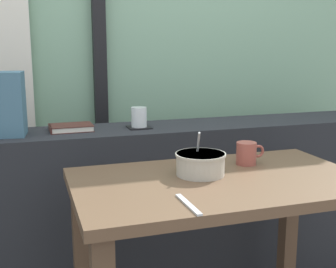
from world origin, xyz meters
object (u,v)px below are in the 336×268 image
coaster_square (139,127)px  juice_glass (139,118)px  fork_utensil (188,204)px  soup_bowl (200,164)px  ceramic_mug (247,153)px  breakfast_table (219,215)px  closed_book (71,128)px

coaster_square → juice_glass: size_ratio=1.13×
juice_glass → fork_utensil: juice_glass is taller
juice_glass → soup_bowl: (0.09, -0.51, -0.09)m
coaster_square → ceramic_mug: same height
ceramic_mug → fork_utensil: bearing=-136.8°
juice_glass → fork_utensil: 0.79m
juice_glass → breakfast_table: bearing=-76.7°
breakfast_table → juice_glass: bearing=103.3°
coaster_square → soup_bowl: bearing=-80.4°
breakfast_table → fork_utensil: 0.31m
breakfast_table → juice_glass: (-0.14, 0.57, 0.26)m
fork_utensil → juice_glass: bearing=84.9°
breakfast_table → closed_book: size_ratio=5.36×
coaster_square → soup_bowl: soup_bowl is taller
closed_book → ceramic_mug: size_ratio=1.64×
soup_bowl → ceramic_mug: soup_bowl is taller
coaster_square → fork_utensil: coaster_square is taller
breakfast_table → soup_bowl: bearing=128.9°
soup_bowl → ceramic_mug: size_ratio=1.56×
soup_bowl → coaster_square: bearing=99.6°
juice_glass → soup_bowl: juice_glass is taller
coaster_square → juice_glass: juice_glass is taller
breakfast_table → closed_book: bearing=125.6°
juice_glass → fork_utensil: size_ratio=0.52×
coaster_square → juice_glass: (0.00, 0.00, 0.04)m
breakfast_table → fork_utensil: bearing=-132.8°
fork_utensil → ceramic_mug: bearing=42.3°
juice_glass → ceramic_mug: size_ratio=0.78×
closed_book → fork_utensil: closed_book is taller
coaster_square → closed_book: (-0.30, 0.03, 0.01)m
closed_book → soup_bowl: 0.67m
coaster_square → closed_book: bearing=174.0°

